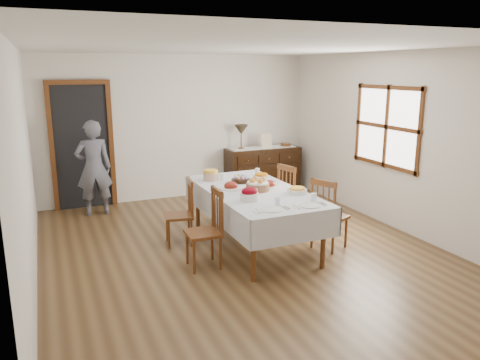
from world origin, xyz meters
name	(u,v)px	position (x,y,z in m)	size (l,w,h in m)	color
ground	(243,252)	(0.00, 0.00, 0.00)	(6.00, 6.00, 0.00)	brown
room_shell	(220,124)	(-0.15, 0.42, 1.64)	(5.02, 6.02, 2.65)	white
dining_table	(254,197)	(0.21, 0.13, 0.70)	(1.20, 2.31, 0.79)	silver
chair_left_near	(207,228)	(-0.58, -0.25, 0.49)	(0.41, 0.41, 0.96)	#5A2F14
chair_left_far	(182,212)	(-0.64, 0.60, 0.46)	(0.43, 0.43, 0.90)	#5A2F14
chair_right_near	(328,214)	(1.08, -0.33, 0.49)	(0.53, 0.53, 0.96)	#5A2F14
chair_right_far	(293,196)	(1.06, 0.58, 0.50)	(0.48, 0.48, 0.98)	#5A2F14
sideboard	(263,170)	(1.59, 2.72, 0.43)	(1.44, 0.53, 0.87)	black
person	(94,165)	(-1.58, 2.44, 0.83)	(0.52, 0.33, 1.67)	#585864
bread_basket	(258,185)	(0.25, 0.09, 0.86)	(0.31, 0.31, 0.17)	brown
egg_basket	(241,180)	(0.22, 0.60, 0.82)	(0.27, 0.27, 0.10)	black
ham_platter_a	(231,186)	(-0.04, 0.32, 0.82)	(0.32, 0.32, 0.11)	white
ham_platter_b	(269,185)	(0.47, 0.20, 0.82)	(0.26, 0.26, 0.11)	white
beet_bowl	(249,194)	(-0.04, -0.28, 0.86)	(0.23, 0.23, 0.16)	white
carrot_bowl	(261,177)	(0.56, 0.64, 0.83)	(0.24, 0.24, 0.09)	white
pineapple_bowl	(211,175)	(-0.12, 0.88, 0.86)	(0.22, 0.22, 0.15)	tan
casserole_dish	(297,190)	(0.66, -0.22, 0.82)	(0.26, 0.26, 0.07)	white
butter_dish	(251,191)	(0.09, -0.04, 0.82)	(0.14, 0.09, 0.07)	white
setting_left	(273,206)	(0.07, -0.71, 0.81)	(0.42, 0.31, 0.10)	white
setting_right	(311,203)	(0.55, -0.74, 0.81)	(0.42, 0.31, 0.10)	white
glass_far_a	(222,177)	(0.03, 0.81, 0.84)	(0.06, 0.06, 0.10)	white
glass_far_b	(257,172)	(0.62, 0.90, 0.84)	(0.06, 0.06, 0.11)	white
runner	(262,147)	(1.57, 2.73, 0.87)	(1.30, 0.35, 0.01)	white
table_lamp	(241,130)	(1.14, 2.74, 1.22)	(0.26, 0.26, 0.46)	brown
picture_frame	(266,141)	(1.62, 2.64, 1.01)	(0.22, 0.08, 0.28)	beige
deco_bowl	(286,145)	(2.07, 2.70, 0.90)	(0.20, 0.20, 0.06)	#5A2F14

